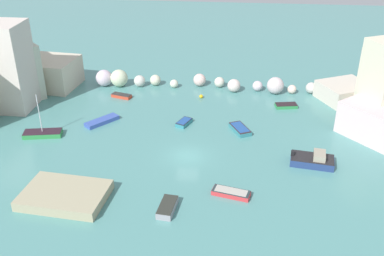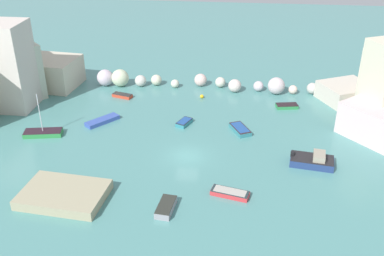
# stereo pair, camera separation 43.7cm
# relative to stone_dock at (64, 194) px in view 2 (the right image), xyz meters

# --- Properties ---
(cove_water) EXTENTS (160.00, 160.00, 0.00)m
(cove_water) POSITION_rel_stone_dock_xyz_m (10.80, 9.14, -0.49)
(cove_water) COLOR teal
(cove_water) RESTS_ON ground
(cliff_headland_left) EXTENTS (18.10, 23.32, 11.66)m
(cliff_headland_left) POSITION_rel_stone_dock_xyz_m (-17.21, 23.32, 3.19)
(cliff_headland_left) COLOR beige
(cliff_headland_left) RESTS_ON ground
(rock_breakwater) EXTENTS (36.67, 3.98, 2.60)m
(rock_breakwater) POSITION_rel_stone_dock_xyz_m (11.45, 28.55, 0.61)
(rock_breakwater) COLOR silver
(rock_breakwater) RESTS_ON ground
(stone_dock) EXTENTS (8.40, 6.22, 0.97)m
(stone_dock) POSITION_rel_stone_dock_xyz_m (0.00, 0.00, 0.00)
(stone_dock) COLOR tan
(stone_dock) RESTS_ON ground
(channel_buoy) EXTENTS (0.54, 0.54, 0.54)m
(channel_buoy) POSITION_rel_stone_dock_xyz_m (10.97, 25.23, -0.21)
(channel_buoy) COLOR gold
(channel_buoy) RESTS_ON cove_water
(moored_boat_0) EXTENTS (4.75, 2.56, 5.41)m
(moored_boat_0) POSITION_rel_stone_dock_xyz_m (-7.15, 12.05, -0.15)
(moored_boat_0) COLOR #2F8C44
(moored_boat_0) RESTS_ON cove_water
(moored_boat_1) EXTENTS (3.93, 4.32, 0.51)m
(moored_boat_1) POSITION_rel_stone_dock_xyz_m (-0.98, 16.16, -0.23)
(moored_boat_1) COLOR #3853AE
(moored_boat_1) RESTS_ON cove_water
(moored_boat_2) EXTENTS (3.04, 1.88, 0.51)m
(moored_boat_2) POSITION_rel_stone_dock_xyz_m (-0.43, 24.30, -0.23)
(moored_boat_2) COLOR #C83F29
(moored_boat_2) RESTS_ON cove_water
(moored_boat_3) EXTENTS (2.07, 2.72, 0.54)m
(moored_boat_3) POSITION_rel_stone_dock_xyz_m (9.51, 16.80, -0.20)
(moored_boat_3) COLOR teal
(moored_boat_3) RESTS_ON cove_water
(moored_boat_4) EXTENTS (3.11, 1.86, 0.51)m
(moored_boat_4) POSITION_rel_stone_dock_xyz_m (22.82, 23.31, -0.23)
(moored_boat_4) COLOR #2E8A48
(moored_boat_4) RESTS_ON cove_water
(moored_boat_5) EXTENTS (2.89, 3.70, 0.59)m
(moored_boat_5) POSITION_rel_stone_dock_xyz_m (16.57, 15.67, -0.18)
(moored_boat_5) COLOR teal
(moored_boat_5) RESTS_ON cove_water
(moored_boat_6) EXTENTS (4.88, 3.04, 1.52)m
(moored_boat_6) POSITION_rel_stone_dock_xyz_m (24.48, 8.84, 0.06)
(moored_boat_6) COLOR navy
(moored_boat_6) RESTS_ON cove_water
(moored_boat_7) EXTENTS (1.72, 3.22, 0.69)m
(moored_boat_7) POSITION_rel_stone_dock_xyz_m (10.01, -0.67, -0.14)
(moored_boat_7) COLOR #939199
(moored_boat_7) RESTS_ON cove_water
(moored_boat_8) EXTENTS (3.90, 2.13, 0.55)m
(moored_boat_8) POSITION_rel_stone_dock_xyz_m (15.81, 2.28, -0.20)
(moored_boat_8) COLOR #CA3439
(moored_boat_8) RESTS_ON cove_water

